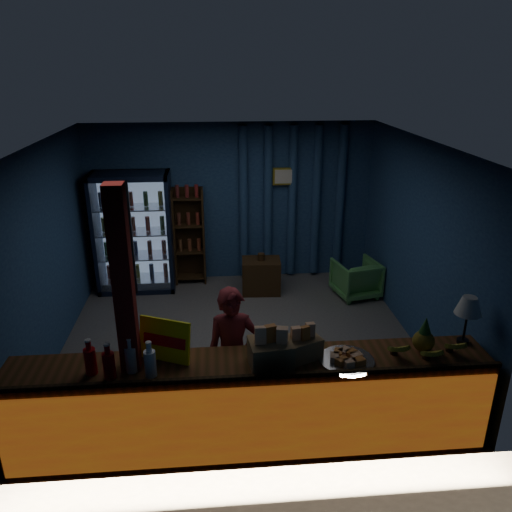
{
  "coord_description": "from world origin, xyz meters",
  "views": [
    {
      "loc": [
        -0.28,
        -5.72,
        3.47
      ],
      "look_at": [
        0.2,
        -0.2,
        1.3
      ],
      "focal_mm": 35.0,
      "sensor_mm": 36.0,
      "label": 1
    }
  ],
  "objects": [
    {
      "name": "snack_box_centre",
      "position": [
        0.48,
        -1.86,
        1.06
      ],
      "size": [
        0.38,
        0.35,
        0.32
      ],
      "color": "#9E784C",
      "rests_on": "counter"
    },
    {
      "name": "support_post",
      "position": [
        -1.05,
        -1.9,
        1.3
      ],
      "size": [
        0.16,
        0.16,
        2.6
      ],
      "primitive_type": "cube",
      "color": "maroon",
      "rests_on": "ground"
    },
    {
      "name": "soda_bottles",
      "position": [
        -1.12,
        -2.0,
        1.08
      ],
      "size": [
        0.62,
        0.18,
        0.33
      ],
      "color": "red",
      "rests_on": "counter"
    },
    {
      "name": "side_table",
      "position": [
        0.43,
        1.53,
        0.28
      ],
      "size": [
        0.63,
        0.47,
        0.66
      ],
      "color": "#352311",
      "rests_on": "ground"
    },
    {
      "name": "counter",
      "position": [
        0.0,
        -1.91,
        0.48
      ],
      "size": [
        4.4,
        0.57,
        0.99
      ],
      "color": "brown",
      "rests_on": "ground"
    },
    {
      "name": "yellow_sign",
      "position": [
        -0.76,
        -1.79,
        1.15
      ],
      "size": [
        0.49,
        0.29,
        0.39
      ],
      "color": "#FEFC0D",
      "rests_on": "counter"
    },
    {
      "name": "ground",
      "position": [
        0.0,
        0.0,
        0.0
      ],
      "size": [
        4.6,
        4.6,
        0.0
      ],
      "primitive_type": "plane",
      "color": "#515154",
      "rests_on": "ground"
    },
    {
      "name": "green_chair",
      "position": [
        1.9,
        1.26,
        0.29
      ],
      "size": [
        0.75,
        0.77,
        0.59
      ],
      "primitive_type": "imported",
      "rotation": [
        0.0,
        0.0,
        3.36
      ],
      "color": "#4E9D4E",
      "rests_on": "ground"
    },
    {
      "name": "snack_box_left",
      "position": [
        0.17,
        -1.97,
        1.09
      ],
      "size": [
        0.4,
        0.34,
        0.39
      ],
      "color": "#9E784C",
      "rests_on": "counter"
    },
    {
      "name": "bottle_shelf",
      "position": [
        -0.7,
        2.06,
        0.79
      ],
      "size": [
        0.5,
        0.28,
        1.6
      ],
      "color": "#352311",
      "rests_on": "ground"
    },
    {
      "name": "room_walls",
      "position": [
        0.0,
        0.0,
        1.57
      ],
      "size": [
        4.6,
        4.6,
        4.6
      ],
      "color": "navy",
      "rests_on": "ground"
    },
    {
      "name": "beverage_cooler",
      "position": [
        -1.55,
        1.92,
        0.93
      ],
      "size": [
        1.2,
        0.62,
        1.9
      ],
      "color": "black",
      "rests_on": "ground"
    },
    {
      "name": "shopkeeper",
      "position": [
        -0.14,
        -1.43,
        0.72
      ],
      "size": [
        0.54,
        0.37,
        1.44
      ],
      "primitive_type": "imported",
      "rotation": [
        0.0,
        0.0,
        0.05
      ],
      "color": "maroon",
      "rests_on": "ground"
    },
    {
      "name": "banana_bunches",
      "position": [
        1.59,
        -1.97,
        1.03
      ],
      "size": [
        0.77,
        0.3,
        0.17
      ],
      "color": "gold",
      "rests_on": "counter"
    },
    {
      "name": "pastry_tray",
      "position": [
        0.86,
        -1.98,
        0.98
      ],
      "size": [
        0.5,
        0.5,
        0.08
      ],
      "color": "silver",
      "rests_on": "counter"
    },
    {
      "name": "pineapple",
      "position": [
        1.6,
        -1.88,
        1.09
      ],
      "size": [
        0.2,
        0.2,
        0.35
      ],
      "color": "olive",
      "rests_on": "counter"
    },
    {
      "name": "table_lamp",
      "position": [
        2.05,
        -1.76,
        1.33
      ],
      "size": [
        0.25,
        0.25,
        0.49
      ],
      "color": "black",
      "rests_on": "counter"
    },
    {
      "name": "curtain_folds",
      "position": [
        1.0,
        2.14,
        1.3
      ],
      "size": [
        1.74,
        0.14,
        2.5
      ],
      "color": "navy",
      "rests_on": "room_walls"
    },
    {
      "name": "framed_picture",
      "position": [
        0.85,
        2.1,
        1.75
      ],
      "size": [
        0.36,
        0.04,
        0.28
      ],
      "color": "yellow",
      "rests_on": "room_walls"
    }
  ]
}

